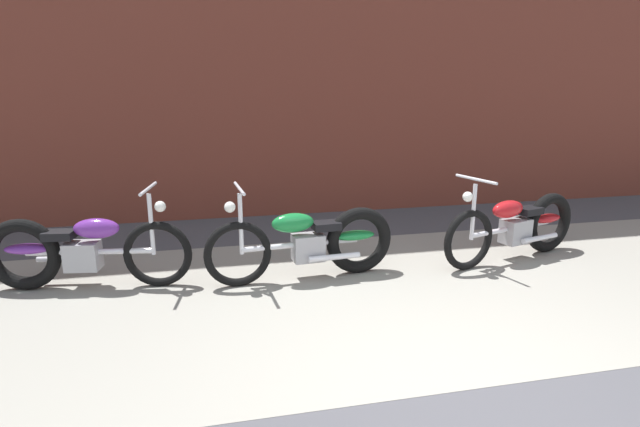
# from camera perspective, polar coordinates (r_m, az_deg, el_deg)

# --- Properties ---
(ground_plane) EXTENTS (80.00, 80.00, 0.00)m
(ground_plane) POSITION_cam_1_polar(r_m,az_deg,el_deg) (3.74, 16.26, -18.50)
(ground_plane) COLOR #47474C
(sidewalk_slab) EXTENTS (36.00, 3.50, 0.01)m
(sidewalk_slab) POSITION_cam_1_polar(r_m,az_deg,el_deg) (5.16, 6.92, -8.50)
(sidewalk_slab) COLOR gray
(sidewalk_slab) RESTS_ON ground
(motorcycle_purple) EXTENTS (2.00, 0.65, 1.03)m
(motorcycle_purple) POSITION_cam_1_polar(r_m,az_deg,el_deg) (5.59, -25.84, -3.74)
(motorcycle_purple) COLOR black
(motorcycle_purple) RESTS_ON ground
(motorcycle_green) EXTENTS (2.01, 0.58, 1.03)m
(motorcycle_green) POSITION_cam_1_polar(r_m,az_deg,el_deg) (5.31, -0.54, -3.17)
(motorcycle_green) COLOR black
(motorcycle_green) RESTS_ON ground
(motorcycle_red) EXTENTS (1.96, 0.79, 1.03)m
(motorcycle_red) POSITION_cam_1_polar(r_m,az_deg,el_deg) (6.35, 21.57, -1.25)
(motorcycle_red) COLOR black
(motorcycle_red) RESTS_ON ground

